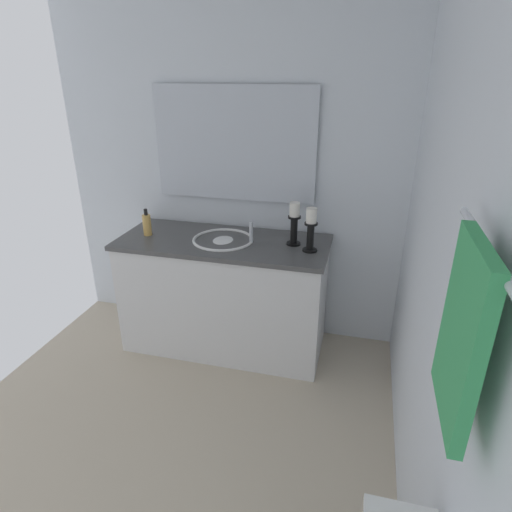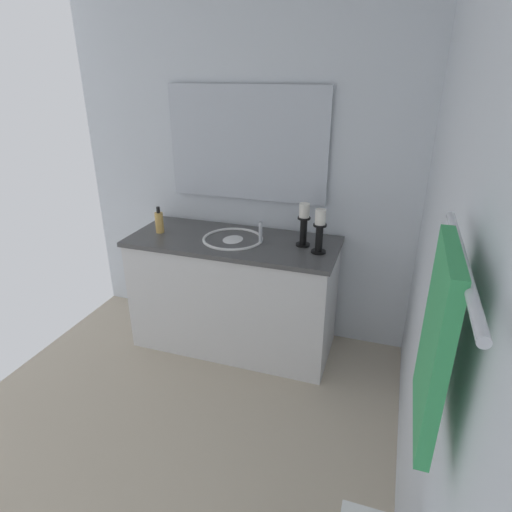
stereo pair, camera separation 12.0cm
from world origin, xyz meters
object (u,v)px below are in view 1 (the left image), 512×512
Objects in this scene: soap_bottle at (147,224)px; towel_near_vanity at (462,335)px; candle_holder_short at (294,223)px; towel_bar at (491,254)px; candle_holder_tall at (311,229)px; vanity_cabinet at (225,294)px; mirror at (234,144)px; sink_basin at (223,246)px.

towel_near_vanity is at bearing 45.30° from soap_bottle.
towel_bar is (1.67, 0.65, 0.55)m from candle_holder_short.
soap_bottle is at bearing -90.42° from candle_holder_tall.
candle_holder_tall is at bearing 54.45° from candle_holder_short.
vanity_cabinet is 3.33× the size of towel_near_vanity.
vanity_cabinet is at bearing -0.01° from mirror.
mirror is 0.78m from candle_holder_tall.
sink_basin is at bearing -84.65° from candle_holder_short.
candle_holder_short is 0.66× the size of towel_near_vanity.
candle_holder_tall is 1.52× the size of soap_bottle.
mirror reaches higher than soap_bottle.
sink_basin is 0.53m from soap_bottle.
soap_bottle is (0.03, -0.52, 0.47)m from vanity_cabinet.
vanity_cabinet is 0.71m from candle_holder_short.
mirror is 2.63× the size of towel_near_vanity.
vanity_cabinet is 0.79m from candle_holder_tall.
vanity_cabinet is at bearing 93.44° from soap_bottle.
vanity_cabinet is 1.26× the size of mirror.
towel_bar is at bearing 90.00° from towel_near_vanity.
candle_holder_short is 1.87m from towel_bar.
mirror is at bearing -179.80° from sink_basin.
mirror is at bearing -117.44° from candle_holder_short.
soap_bottle is (0.31, -0.52, -0.49)m from mirror.
soap_bottle is at bearing -59.08° from mirror.
candle_holder_tall is at bearing -161.91° from towel_near_vanity.
mirror is at bearing 120.92° from soap_bottle.
soap_bottle is at bearing -134.70° from towel_near_vanity.
towel_bar is at bearing 45.61° from soap_bottle.
vanity_cabinet is 1.01m from mirror.
candle_holder_short is (0.24, 0.46, -0.42)m from mirror.
towel_bar is 1.35× the size of towel_near_vanity.
towel_near_vanity reaches higher than vanity_cabinet.
candle_holder_short reaches higher than sink_basin.
candle_holder_short is 0.49× the size of towel_bar.
candle_holder_tall reaches higher than sink_basin.
mirror is 6.08× the size of soap_bottle.
sink_basin is 0.37× the size of mirror.
sink_basin is 2.10m from towel_bar.
mirror is 0.78m from soap_bottle.
candle_holder_short is (-0.08, -0.11, 0.00)m from candle_holder_tall.
towel_bar is (1.58, 0.54, 0.55)m from candle_holder_tall.
candle_holder_short is (-0.04, 0.46, 0.54)m from vanity_cabinet.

